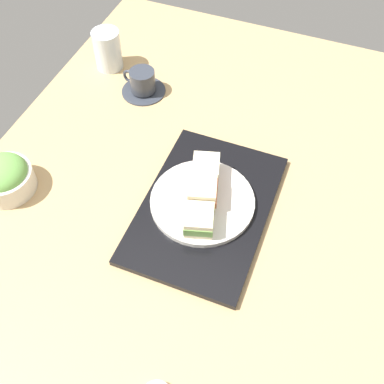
{
  "coord_description": "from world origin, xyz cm",
  "views": [
    {
      "loc": [
        -62.28,
        -26.13,
        87.68
      ],
      "look_at": [
        -4.11,
        -3.37,
        5.0
      ],
      "focal_mm": 43.8,
      "sensor_mm": 36.0,
      "label": 1
    }
  ],
  "objects_px": {
    "sandwich_far": "(206,169)",
    "salad_bowl": "(4,177)",
    "sandwich_plate": "(202,201)",
    "coffee_cup": "(142,83)",
    "sandwich_near": "(199,220)",
    "drinking_glass": "(108,50)",
    "sandwich_middle": "(203,192)"
  },
  "relations": [
    {
      "from": "sandwich_far",
      "to": "salad_bowl",
      "type": "xyz_separation_m",
      "value": [
        -0.18,
        0.43,
        -0.01
      ]
    },
    {
      "from": "sandwich_far",
      "to": "salad_bowl",
      "type": "relative_size",
      "value": 0.63
    },
    {
      "from": "sandwich_plate",
      "to": "coffee_cup",
      "type": "xyz_separation_m",
      "value": [
        0.31,
        0.29,
        0.01
      ]
    },
    {
      "from": "sandwich_plate",
      "to": "coffee_cup",
      "type": "distance_m",
      "value": 0.43
    },
    {
      "from": "sandwich_plate",
      "to": "sandwich_near",
      "type": "bearing_deg",
      "value": -165.46
    },
    {
      "from": "sandwich_near",
      "to": "drinking_glass",
      "type": "xyz_separation_m",
      "value": [
        0.44,
        0.45,
        0.01
      ]
    },
    {
      "from": "sandwich_middle",
      "to": "sandwich_plate",
      "type": "bearing_deg",
      "value": 0.0
    },
    {
      "from": "sandwich_far",
      "to": "coffee_cup",
      "type": "xyz_separation_m",
      "value": [
        0.24,
        0.28,
        -0.02
      ]
    },
    {
      "from": "sandwich_plate",
      "to": "sandwich_middle",
      "type": "height_order",
      "value": "sandwich_middle"
    },
    {
      "from": "drinking_glass",
      "to": "sandwich_plate",
      "type": "bearing_deg",
      "value": -131.16
    },
    {
      "from": "coffee_cup",
      "to": "salad_bowl",
      "type": "bearing_deg",
      "value": 160.35
    },
    {
      "from": "sandwich_middle",
      "to": "coffee_cup",
      "type": "xyz_separation_m",
      "value": [
        0.31,
        0.29,
        -0.02
      ]
    },
    {
      "from": "sandwich_near",
      "to": "sandwich_middle",
      "type": "distance_m",
      "value": 0.07
    },
    {
      "from": "sandwich_far",
      "to": "coffee_cup",
      "type": "height_order",
      "value": "sandwich_far"
    },
    {
      "from": "sandwich_middle",
      "to": "sandwich_near",
      "type": "bearing_deg",
      "value": -165.46
    },
    {
      "from": "sandwich_plate",
      "to": "sandwich_far",
      "type": "height_order",
      "value": "sandwich_far"
    },
    {
      "from": "sandwich_far",
      "to": "salad_bowl",
      "type": "distance_m",
      "value": 0.47
    },
    {
      "from": "sandwich_middle",
      "to": "salad_bowl",
      "type": "relative_size",
      "value": 0.64
    },
    {
      "from": "sandwich_plate",
      "to": "sandwich_near",
      "type": "distance_m",
      "value": 0.08
    },
    {
      "from": "sandwich_near",
      "to": "salad_bowl",
      "type": "relative_size",
      "value": 0.65
    },
    {
      "from": "sandwich_near",
      "to": "salad_bowl",
      "type": "distance_m",
      "value": 0.47
    },
    {
      "from": "sandwich_plate",
      "to": "sandwich_far",
      "type": "relative_size",
      "value": 2.84
    },
    {
      "from": "salad_bowl",
      "to": "drinking_glass",
      "type": "bearing_deg",
      "value": -1.62
    },
    {
      "from": "salad_bowl",
      "to": "coffee_cup",
      "type": "height_order",
      "value": "salad_bowl"
    },
    {
      "from": "salad_bowl",
      "to": "coffee_cup",
      "type": "distance_m",
      "value": 0.45
    },
    {
      "from": "sandwich_middle",
      "to": "coffee_cup",
      "type": "relative_size",
      "value": 0.68
    },
    {
      "from": "sandwich_plate",
      "to": "drinking_glass",
      "type": "xyz_separation_m",
      "value": [
        0.38,
        0.43,
        0.04
      ]
    },
    {
      "from": "salad_bowl",
      "to": "drinking_glass",
      "type": "xyz_separation_m",
      "value": [
        0.49,
        -0.01,
        0.02
      ]
    },
    {
      "from": "sandwich_plate",
      "to": "drinking_glass",
      "type": "height_order",
      "value": "drinking_glass"
    },
    {
      "from": "sandwich_plate",
      "to": "drinking_glass",
      "type": "relative_size",
      "value": 2.07
    },
    {
      "from": "sandwich_middle",
      "to": "coffee_cup",
      "type": "bearing_deg",
      "value": 43.36
    },
    {
      "from": "coffee_cup",
      "to": "sandwich_plate",
      "type": "bearing_deg",
      "value": -136.64
    }
  ]
}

